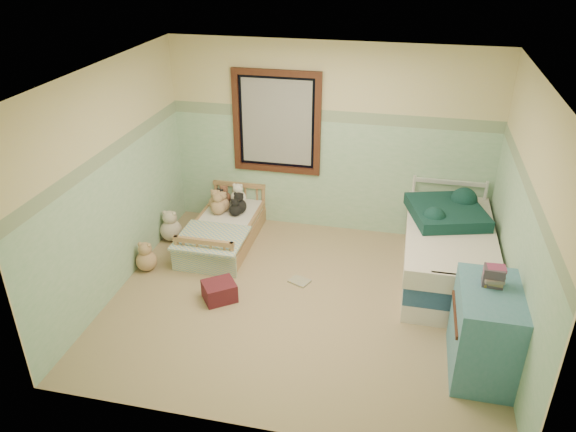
% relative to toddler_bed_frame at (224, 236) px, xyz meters
% --- Properties ---
extents(floor, '(4.20, 3.60, 0.02)m').
position_rel_toddler_bed_frame_xyz_m(floor, '(1.24, -1.05, -0.11)').
color(floor, '#9B855C').
rests_on(floor, ground).
extents(ceiling, '(4.20, 3.60, 0.02)m').
position_rel_toddler_bed_frame_xyz_m(ceiling, '(1.24, -1.05, 2.41)').
color(ceiling, silver).
rests_on(ceiling, wall_back).
extents(wall_back, '(4.20, 0.04, 2.50)m').
position_rel_toddler_bed_frame_xyz_m(wall_back, '(1.24, 0.75, 1.15)').
color(wall_back, beige).
rests_on(wall_back, floor).
extents(wall_front, '(4.20, 0.04, 2.50)m').
position_rel_toddler_bed_frame_xyz_m(wall_front, '(1.24, -2.85, 1.15)').
color(wall_front, beige).
rests_on(wall_front, floor).
extents(wall_left, '(0.04, 3.60, 2.50)m').
position_rel_toddler_bed_frame_xyz_m(wall_left, '(-0.86, -1.05, 1.15)').
color(wall_left, beige).
rests_on(wall_left, floor).
extents(wall_right, '(0.04, 3.60, 2.50)m').
position_rel_toddler_bed_frame_xyz_m(wall_right, '(3.34, -1.05, 1.15)').
color(wall_right, beige).
rests_on(wall_right, floor).
extents(wainscot_mint, '(4.20, 0.01, 1.50)m').
position_rel_toddler_bed_frame_xyz_m(wainscot_mint, '(1.24, 0.74, 0.65)').
color(wainscot_mint, '#8ABD93').
rests_on(wainscot_mint, floor).
extents(border_strip, '(4.20, 0.01, 0.15)m').
position_rel_toddler_bed_frame_xyz_m(border_strip, '(1.24, 0.74, 1.48)').
color(border_strip, '#44764A').
rests_on(border_strip, wall_back).
extents(window_frame, '(1.16, 0.06, 1.36)m').
position_rel_toddler_bed_frame_xyz_m(window_frame, '(0.54, 0.71, 1.35)').
color(window_frame, '#391A10').
rests_on(window_frame, wall_back).
extents(window_blinds, '(0.92, 0.01, 1.12)m').
position_rel_toddler_bed_frame_xyz_m(window_blinds, '(0.54, 0.72, 1.35)').
color(window_blinds, '#B4B4AD').
rests_on(window_blinds, window_frame).
extents(toddler_bed_frame, '(0.75, 1.50, 0.19)m').
position_rel_toddler_bed_frame_xyz_m(toddler_bed_frame, '(0.00, 0.00, 0.00)').
color(toddler_bed_frame, olive).
rests_on(toddler_bed_frame, floor).
extents(toddler_mattress, '(0.68, 1.43, 0.12)m').
position_rel_toddler_bed_frame_xyz_m(toddler_mattress, '(0.00, 0.00, 0.16)').
color(toddler_mattress, silver).
rests_on(toddler_mattress, toddler_bed_frame).
extents(patchwork_quilt, '(0.81, 0.75, 0.03)m').
position_rel_toddler_bed_frame_xyz_m(patchwork_quilt, '(0.00, -0.47, 0.23)').
color(patchwork_quilt, '#73A7C2').
rests_on(patchwork_quilt, toddler_mattress).
extents(plush_bed_brown, '(0.18, 0.18, 0.18)m').
position_rel_toddler_bed_frame_xyz_m(plush_bed_brown, '(-0.15, 0.50, 0.31)').
color(plush_bed_brown, brown).
rests_on(plush_bed_brown, toddler_mattress).
extents(plush_bed_white, '(0.21, 0.21, 0.21)m').
position_rel_toddler_bed_frame_xyz_m(plush_bed_white, '(0.05, 0.50, 0.32)').
color(plush_bed_white, white).
rests_on(plush_bed_white, toddler_mattress).
extents(plush_bed_tan, '(0.19, 0.19, 0.19)m').
position_rel_toddler_bed_frame_xyz_m(plush_bed_tan, '(-0.10, 0.28, 0.31)').
color(plush_bed_tan, tan).
rests_on(plush_bed_tan, toddler_mattress).
extents(plush_bed_dark, '(0.20, 0.20, 0.20)m').
position_rel_toddler_bed_frame_xyz_m(plush_bed_dark, '(0.13, 0.28, 0.32)').
color(plush_bed_dark, black).
rests_on(plush_bed_dark, toddler_mattress).
extents(plush_floor_cream, '(0.29, 0.29, 0.29)m').
position_rel_toddler_bed_frame_xyz_m(plush_floor_cream, '(-0.71, -0.08, 0.05)').
color(plush_floor_cream, beige).
rests_on(plush_floor_cream, floor).
extents(plush_floor_tan, '(0.25, 0.25, 0.25)m').
position_rel_toddler_bed_frame_xyz_m(plush_floor_tan, '(-0.71, -0.82, 0.03)').
color(plush_floor_tan, tan).
rests_on(plush_floor_tan, floor).
extents(twin_bed_frame, '(0.94, 1.88, 0.22)m').
position_rel_toddler_bed_frame_xyz_m(twin_bed_frame, '(2.79, -0.25, 0.01)').
color(twin_bed_frame, white).
rests_on(twin_bed_frame, floor).
extents(twin_boxspring, '(0.94, 1.88, 0.22)m').
position_rel_toddler_bed_frame_xyz_m(twin_boxspring, '(2.79, -0.25, 0.23)').
color(twin_boxspring, navy).
rests_on(twin_boxspring, twin_bed_frame).
extents(twin_mattress, '(0.98, 1.92, 0.22)m').
position_rel_toddler_bed_frame_xyz_m(twin_mattress, '(2.79, -0.25, 0.45)').
color(twin_mattress, white).
rests_on(twin_mattress, twin_boxspring).
extents(teal_blanket, '(1.01, 1.04, 0.14)m').
position_rel_toddler_bed_frame_xyz_m(teal_blanket, '(2.74, 0.05, 0.63)').
color(teal_blanket, '#0F2B28').
rests_on(teal_blanket, twin_mattress).
extents(dresser, '(0.54, 0.87, 0.87)m').
position_rel_toddler_bed_frame_xyz_m(dresser, '(3.06, -1.71, 0.34)').
color(dresser, teal).
rests_on(dresser, floor).
extents(book_stack, '(0.19, 0.15, 0.18)m').
position_rel_toddler_bed_frame_xyz_m(book_stack, '(3.06, -1.60, 0.86)').
color(book_stack, '#4B2F2B').
rests_on(book_stack, dresser).
extents(red_pillow, '(0.45, 0.44, 0.21)m').
position_rel_toddler_bed_frame_xyz_m(red_pillow, '(0.34, -1.20, 0.01)').
color(red_pillow, maroon).
rests_on(red_pillow, floor).
extents(floor_book, '(0.28, 0.25, 0.02)m').
position_rel_toddler_bed_frame_xyz_m(floor_book, '(1.14, -0.68, -0.09)').
color(floor_book, gold).
rests_on(floor_book, floor).
extents(extra_plush_0, '(0.17, 0.17, 0.17)m').
position_rel_toddler_bed_frame_xyz_m(extra_plush_0, '(-0.19, 0.46, 0.30)').
color(extra_plush_0, black).
rests_on(extra_plush_0, toddler_mattress).
extents(extra_plush_1, '(0.19, 0.19, 0.19)m').
position_rel_toddler_bed_frame_xyz_m(extra_plush_1, '(-0.20, 0.31, 0.31)').
color(extra_plush_1, tan).
rests_on(extra_plush_1, toddler_mattress).
extents(extra_plush_2, '(0.16, 0.16, 0.16)m').
position_rel_toddler_bed_frame_xyz_m(extra_plush_2, '(0.10, 0.20, 0.30)').
color(extra_plush_2, black).
rests_on(extra_plush_2, toddler_mattress).
extents(extra_plush_3, '(0.16, 0.16, 0.16)m').
position_rel_toddler_bed_frame_xyz_m(extra_plush_3, '(-0.11, 0.35, 0.30)').
color(extra_plush_3, black).
rests_on(extra_plush_3, toddler_mattress).
extents(extra_plush_4, '(0.20, 0.20, 0.20)m').
position_rel_toddler_bed_frame_xyz_m(extra_plush_4, '(-0.13, 0.19, 0.32)').
color(extra_plush_4, tan).
rests_on(extra_plush_4, toddler_mattress).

